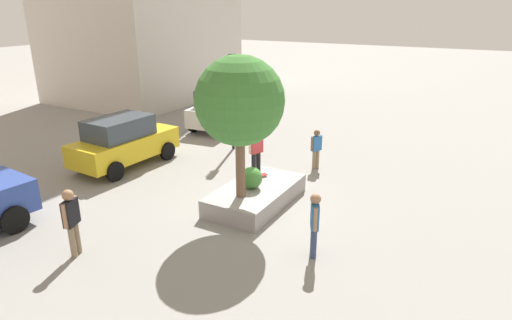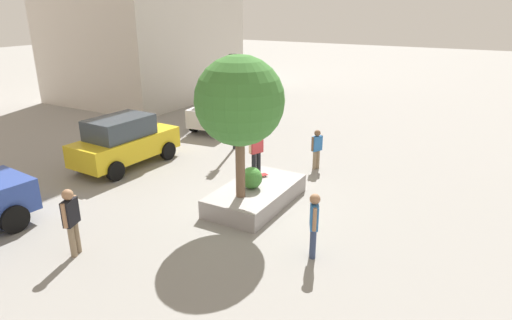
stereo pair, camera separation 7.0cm
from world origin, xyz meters
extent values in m
plane|color=gray|center=(0.00, 0.00, 0.00)|extent=(120.00, 120.00, 0.00)
cube|color=gray|center=(0.41, -0.10, 0.29)|extent=(3.52, 1.91, 0.58)
cylinder|color=brown|center=(-0.43, -0.05, 1.68)|extent=(0.28, 0.28, 2.20)
sphere|color=#3D7A33|center=(-0.43, -0.05, 3.48)|extent=(2.55, 2.55, 2.55)
sphere|color=#3D7A33|center=(0.27, -0.02, 0.92)|extent=(0.68, 0.68, 0.68)
cube|color=#A51E1E|center=(1.08, 0.27, 0.64)|extent=(0.79, 0.60, 0.02)
sphere|color=beige|center=(0.81, 0.33, 0.60)|extent=(0.06, 0.06, 0.06)
sphere|color=beige|center=(0.90, 0.48, 0.60)|extent=(0.06, 0.06, 0.06)
sphere|color=beige|center=(1.25, 0.06, 0.60)|extent=(0.06, 0.06, 0.06)
sphere|color=beige|center=(1.34, 0.21, 0.60)|extent=(0.06, 0.06, 0.06)
cylinder|color=black|center=(1.17, 0.23, 1.05)|extent=(0.15, 0.15, 0.81)
cylinder|color=black|center=(0.99, 0.31, 1.05)|extent=(0.15, 0.15, 0.81)
cube|color=#B23338|center=(1.08, 0.27, 1.77)|extent=(0.50, 0.35, 0.63)
cylinder|color=#D8AD8C|center=(1.30, 0.18, 1.79)|extent=(0.10, 0.10, 0.60)
cylinder|color=#D8AD8C|center=(0.85, 0.36, 1.79)|extent=(0.10, 0.10, 0.60)
sphere|color=#D8AD8C|center=(1.08, 0.27, 2.22)|extent=(0.26, 0.26, 0.26)
cylinder|color=black|center=(-4.51, 4.83, 0.40)|extent=(0.81, 0.31, 0.79)
cube|color=gold|center=(1.00, 6.09, 0.79)|extent=(4.34, 1.98, 0.85)
cube|color=#38424C|center=(0.79, 6.10, 1.60)|extent=(2.46, 1.68, 0.77)
cylinder|color=black|center=(2.41, 6.93, 0.36)|extent=(0.73, 0.25, 0.72)
cylinder|color=black|center=(2.33, 5.14, 0.36)|extent=(0.73, 0.25, 0.72)
cylinder|color=black|center=(-0.32, 7.05, 0.36)|extent=(0.73, 0.25, 0.72)
cylinder|color=black|center=(-0.40, 5.26, 0.36)|extent=(0.73, 0.25, 0.72)
cube|color=white|center=(7.69, 5.95, 0.82)|extent=(4.61, 2.34, 0.89)
cube|color=#38424C|center=(7.47, 5.93, 1.66)|extent=(2.65, 1.90, 0.80)
cylinder|color=black|center=(8.99, 7.03, 0.38)|extent=(0.77, 0.30, 0.75)
cylinder|color=black|center=(9.20, 5.19, 0.38)|extent=(0.77, 0.30, 0.75)
cylinder|color=black|center=(6.18, 6.72, 0.38)|extent=(0.77, 0.30, 0.75)
cylinder|color=black|center=(6.39, 4.87, 0.38)|extent=(0.77, 0.30, 0.75)
cylinder|color=black|center=(4.83, 3.52, 1.63)|extent=(0.12, 0.12, 3.25)
cube|color=black|center=(4.83, 3.52, 3.68)|extent=(0.32, 0.29, 0.85)
sphere|color=red|center=(4.80, 3.67, 3.92)|extent=(0.14, 0.14, 0.14)
sphere|color=gold|center=(4.80, 3.67, 3.64)|extent=(0.14, 0.14, 0.14)
sphere|color=green|center=(4.80, 3.67, 3.36)|extent=(0.14, 0.14, 0.14)
cylinder|color=#847056|center=(4.22, -0.53, 0.37)|extent=(0.13, 0.13, 0.74)
cylinder|color=#847056|center=(4.38, -0.60, 0.37)|extent=(0.13, 0.13, 0.74)
cube|color=#2D6BB2|center=(4.30, -0.57, 1.03)|extent=(0.45, 0.34, 0.58)
cylinder|color=brown|center=(4.10, -0.47, 1.04)|extent=(0.09, 0.09, 0.55)
cylinder|color=brown|center=(4.49, -0.66, 1.04)|extent=(0.09, 0.09, 0.55)
sphere|color=brown|center=(4.30, -0.57, 1.44)|extent=(0.24, 0.24, 0.24)
cylinder|color=#847056|center=(-4.57, 2.36, 0.42)|extent=(0.16, 0.16, 0.85)
cylinder|color=#847056|center=(-4.37, 2.43, 0.42)|extent=(0.16, 0.16, 0.85)
cube|color=black|center=(-4.47, 2.39, 1.18)|extent=(0.52, 0.35, 0.66)
cylinder|color=#9E7251|center=(-4.71, 2.31, 1.20)|extent=(0.10, 0.10, 0.63)
cylinder|color=#9E7251|center=(-4.23, 2.48, 1.20)|extent=(0.10, 0.10, 0.63)
sphere|color=#9E7251|center=(-4.47, 2.39, 1.65)|extent=(0.28, 0.28, 0.28)
cylinder|color=navy|center=(-1.50, -2.83, 0.41)|extent=(0.15, 0.15, 0.81)
cylinder|color=navy|center=(-1.67, -2.91, 0.41)|extent=(0.15, 0.15, 0.81)
cube|color=#2D6BB2|center=(-1.59, -2.87, 1.13)|extent=(0.50, 0.37, 0.64)
cylinder|color=#9E7251|center=(-1.37, -2.77, 1.15)|extent=(0.10, 0.10, 0.60)
cylinder|color=#9E7251|center=(-1.80, -2.97, 1.15)|extent=(0.10, 0.10, 0.60)
sphere|color=#9E7251|center=(-1.59, -2.87, 1.58)|extent=(0.26, 0.26, 0.26)
camera|label=1|loc=(-10.67, -6.31, 6.00)|focal=30.63mm
camera|label=2|loc=(-10.63, -6.37, 6.00)|focal=30.63mm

